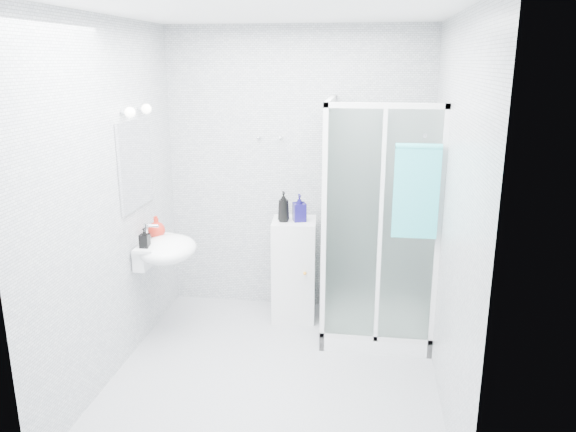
% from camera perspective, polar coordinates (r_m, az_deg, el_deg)
% --- Properties ---
extents(room, '(2.40, 2.60, 2.60)m').
position_cam_1_polar(room, '(3.90, -1.46, 0.79)').
color(room, silver).
rests_on(room, ground).
extents(shower_enclosure, '(0.90, 0.95, 2.00)m').
position_cam_1_polar(shower_enclosure, '(4.85, 8.03, -6.99)').
color(shower_enclosure, white).
rests_on(shower_enclosure, ground).
extents(wall_basin, '(0.46, 0.56, 0.35)m').
position_cam_1_polar(wall_basin, '(4.72, -12.39, -3.33)').
color(wall_basin, white).
rests_on(wall_basin, ground).
extents(mirror, '(0.02, 0.60, 0.70)m').
position_cam_1_polar(mirror, '(4.62, -15.22, 5.10)').
color(mirror, white).
rests_on(mirror, room).
extents(vanity_lights, '(0.10, 0.40, 0.08)m').
position_cam_1_polar(vanity_lights, '(4.55, -15.01, 10.31)').
color(vanity_lights, silver).
rests_on(vanity_lights, room).
extents(wall_hooks, '(0.23, 0.06, 0.03)m').
position_cam_1_polar(wall_hooks, '(5.10, -1.90, 7.94)').
color(wall_hooks, silver).
rests_on(wall_hooks, room).
extents(storage_cabinet, '(0.41, 0.42, 0.93)m').
position_cam_1_polar(storage_cabinet, '(5.11, 0.61, -5.45)').
color(storage_cabinet, silver).
rests_on(storage_cabinet, ground).
extents(hand_towel, '(0.33, 0.05, 0.70)m').
position_cam_1_polar(hand_towel, '(4.20, 12.91, 2.66)').
color(hand_towel, '#31B3BA').
rests_on(hand_towel, shower_enclosure).
extents(shampoo_bottle_a, '(0.13, 0.13, 0.27)m').
position_cam_1_polar(shampoo_bottle_a, '(4.89, -0.46, 0.96)').
color(shampoo_bottle_a, black).
rests_on(shampoo_bottle_a, storage_cabinet).
extents(shampoo_bottle_b, '(0.14, 0.14, 0.24)m').
position_cam_1_polar(shampoo_bottle_b, '(4.91, 1.17, 0.85)').
color(shampoo_bottle_b, '#140D52').
rests_on(shampoo_bottle_b, storage_cabinet).
extents(soap_dispenser_orange, '(0.17, 0.17, 0.18)m').
position_cam_1_polar(soap_dispenser_orange, '(4.81, -13.23, -1.07)').
color(soap_dispenser_orange, '#B12114').
rests_on(soap_dispenser_orange, wall_basin).
extents(soap_dispenser_black, '(0.07, 0.07, 0.16)m').
position_cam_1_polar(soap_dispenser_black, '(4.57, -14.37, -2.16)').
color(soap_dispenser_black, black).
rests_on(soap_dispenser_black, wall_basin).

